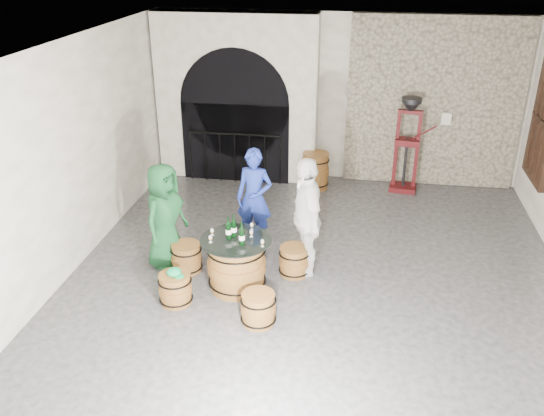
% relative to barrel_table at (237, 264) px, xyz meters
% --- Properties ---
extents(ground, '(8.00, 8.00, 0.00)m').
position_rel_barrel_table_xyz_m(ground, '(1.05, 0.31, -0.37)').
color(ground, '#29292C').
rests_on(ground, ground).
extents(wall_back, '(8.00, 0.00, 8.00)m').
position_rel_barrel_table_xyz_m(wall_back, '(1.05, 4.31, 1.23)').
color(wall_back, white).
rests_on(wall_back, ground).
extents(wall_front, '(8.00, 0.00, 8.00)m').
position_rel_barrel_table_xyz_m(wall_front, '(1.05, -3.69, 1.23)').
color(wall_front, white).
rests_on(wall_front, ground).
extents(wall_left, '(0.00, 8.00, 8.00)m').
position_rel_barrel_table_xyz_m(wall_left, '(-2.45, 0.31, 1.23)').
color(wall_left, white).
rests_on(wall_left, ground).
extents(ceiling, '(8.00, 8.00, 0.00)m').
position_rel_barrel_table_xyz_m(ceiling, '(1.05, 0.31, 2.83)').
color(ceiling, beige).
rests_on(ceiling, wall_back).
extents(stone_facing_panel, '(3.20, 0.12, 3.18)m').
position_rel_barrel_table_xyz_m(stone_facing_panel, '(2.85, 4.25, 1.23)').
color(stone_facing_panel, gray).
rests_on(stone_facing_panel, ground).
extents(arched_opening, '(3.10, 0.60, 3.19)m').
position_rel_barrel_table_xyz_m(arched_opening, '(-0.85, 4.04, 1.21)').
color(arched_opening, white).
rests_on(arched_opening, ground).
extents(barrel_table, '(0.97, 0.97, 0.75)m').
position_rel_barrel_table_xyz_m(barrel_table, '(0.00, 0.00, 0.00)').
color(barrel_table, brown).
rests_on(barrel_table, ground).
extents(barrel_stool_left, '(0.45, 0.45, 0.43)m').
position_rel_barrel_table_xyz_m(barrel_stool_left, '(-0.82, 0.32, -0.16)').
color(barrel_stool_left, brown).
rests_on(barrel_stool_left, ground).
extents(barrel_stool_far, '(0.45, 0.45, 0.43)m').
position_rel_barrel_table_xyz_m(barrel_stool_far, '(0.00, 0.87, -0.16)').
color(barrel_stool_far, brown).
rests_on(barrel_stool_far, ground).
extents(barrel_stool_right, '(0.45, 0.45, 0.43)m').
position_rel_barrel_table_xyz_m(barrel_stool_right, '(0.73, 0.48, -0.16)').
color(barrel_stool_right, brown).
rests_on(barrel_stool_right, ground).
extents(barrel_stool_near_right, '(0.45, 0.45, 0.43)m').
position_rel_barrel_table_xyz_m(barrel_stool_near_right, '(0.44, -0.76, -0.16)').
color(barrel_stool_near_right, brown).
rests_on(barrel_stool_near_right, ground).
extents(barrel_stool_near_left, '(0.45, 0.45, 0.43)m').
position_rel_barrel_table_xyz_m(barrel_stool_near_left, '(-0.72, -0.49, -0.16)').
color(barrel_stool_near_left, brown).
rests_on(barrel_stool_near_left, ground).
extents(green_cap, '(0.24, 0.19, 0.11)m').
position_rel_barrel_table_xyz_m(green_cap, '(-0.72, -0.49, 0.10)').
color(green_cap, '#0D8F4F').
rests_on(green_cap, barrel_stool_near_left).
extents(person_green, '(0.73, 0.90, 1.59)m').
position_rel_barrel_table_xyz_m(person_green, '(-1.14, 0.44, 0.42)').
color(person_green, '#134522').
rests_on(person_green, ground).
extents(person_blue, '(0.61, 0.44, 1.56)m').
position_rel_barrel_table_xyz_m(person_blue, '(0.00, 1.30, 0.41)').
color(person_blue, navy).
rests_on(person_blue, ground).
extents(person_white, '(0.75, 1.11, 1.76)m').
position_rel_barrel_table_xyz_m(person_white, '(0.88, 0.57, 0.51)').
color(person_white, silver).
rests_on(person_white, ground).
extents(wine_bottle_left, '(0.08, 0.08, 0.32)m').
position_rel_barrel_table_xyz_m(wine_bottle_left, '(-0.10, 0.01, 0.51)').
color(wine_bottle_left, black).
rests_on(wine_bottle_left, barrel_table).
extents(wine_bottle_center, '(0.08, 0.08, 0.32)m').
position_rel_barrel_table_xyz_m(wine_bottle_center, '(0.11, -0.12, 0.51)').
color(wine_bottle_center, black).
rests_on(wine_bottle_center, barrel_table).
extents(wine_bottle_right, '(0.08, 0.08, 0.32)m').
position_rel_barrel_table_xyz_m(wine_bottle_right, '(-0.05, 0.09, 0.51)').
color(wine_bottle_right, black).
rests_on(wine_bottle_right, barrel_table).
extents(tasting_glass_a, '(0.05, 0.05, 0.10)m').
position_rel_barrel_table_xyz_m(tasting_glass_a, '(-0.31, -0.14, 0.43)').
color(tasting_glass_a, '#B87A23').
rests_on(tasting_glass_a, barrel_table).
extents(tasting_glass_b, '(0.05, 0.05, 0.10)m').
position_rel_barrel_table_xyz_m(tasting_glass_b, '(0.19, 0.10, 0.43)').
color(tasting_glass_b, '#B87A23').
rests_on(tasting_glass_b, barrel_table).
extents(tasting_glass_c, '(0.05, 0.05, 0.10)m').
position_rel_barrel_table_xyz_m(tasting_glass_c, '(-0.14, 0.20, 0.43)').
color(tasting_glass_c, '#B87A23').
rests_on(tasting_glass_c, barrel_table).
extents(tasting_glass_d, '(0.05, 0.05, 0.10)m').
position_rel_barrel_table_xyz_m(tasting_glass_d, '(0.16, 0.31, 0.43)').
color(tasting_glass_d, '#B87A23').
rests_on(tasting_glass_d, barrel_table).
extents(tasting_glass_e, '(0.05, 0.05, 0.10)m').
position_rel_barrel_table_xyz_m(tasting_glass_e, '(0.39, -0.14, 0.43)').
color(tasting_glass_e, '#B87A23').
rests_on(tasting_glass_e, barrel_table).
extents(tasting_glass_f, '(0.05, 0.05, 0.10)m').
position_rel_barrel_table_xyz_m(tasting_glass_f, '(-0.34, 0.06, 0.43)').
color(tasting_glass_f, '#B87A23').
rests_on(tasting_glass_f, barrel_table).
extents(side_barrel, '(0.53, 0.53, 0.71)m').
position_rel_barrel_table_xyz_m(side_barrel, '(0.74, 3.66, -0.02)').
color(side_barrel, brown).
rests_on(side_barrel, ground).
extents(corking_press, '(0.75, 0.46, 1.80)m').
position_rel_barrel_table_xyz_m(corking_press, '(2.42, 3.83, 0.68)').
color(corking_press, '#450B0E').
rests_on(corking_press, ground).
extents(control_box, '(0.18, 0.10, 0.22)m').
position_rel_barrel_table_xyz_m(control_box, '(3.10, 4.17, 0.98)').
color(control_box, silver).
rests_on(control_box, wall_back).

